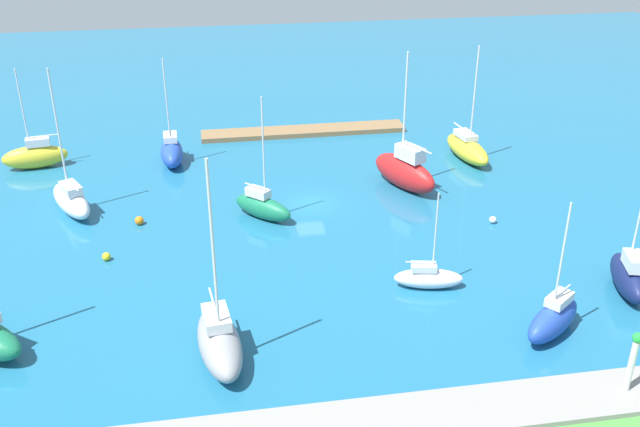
# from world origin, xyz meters

# --- Properties ---
(water) EXTENTS (160.00, 160.00, 0.00)m
(water) POSITION_xyz_m (0.00, 0.00, 0.00)
(water) COLOR #1E668C
(water) RESTS_ON ground
(pier_dock) EXTENTS (22.70, 3.06, 0.53)m
(pier_dock) POSITION_xyz_m (-2.13, -18.32, 0.26)
(pier_dock) COLOR olive
(pier_dock) RESTS_ON ground
(breakwater) EXTENTS (74.04, 3.50, 1.17)m
(breakwater) POSITION_xyz_m (0.00, 28.83, 0.58)
(breakwater) COLOR gray
(breakwater) RESTS_ON ground
(harbor_beacon) EXTENTS (0.56, 0.56, 3.73)m
(harbor_beacon) POSITION_xyz_m (-12.93, 28.83, 3.32)
(harbor_beacon) COLOR silver
(harbor_beacon) RESTS_ON breakwater
(sailboat_blue_off_beacon) EXTENTS (2.41, 6.16, 10.75)m
(sailboat_blue_off_beacon) POSITION_xyz_m (12.20, -11.66, 1.27)
(sailboat_blue_off_beacon) COLOR #2347B2
(sailboat_blue_off_beacon) RESTS_ON water
(sailboat_green_east_end) EXTENTS (5.31, 5.32, 10.67)m
(sailboat_green_east_end) POSITION_xyz_m (4.41, 2.12, 1.09)
(sailboat_green_east_end) COLOR #19724C
(sailboat_green_east_end) RESTS_ON water
(sailboat_white_inner_mooring) EXTENTS (4.99, 7.21, 12.55)m
(sailboat_white_inner_mooring) POSITION_xyz_m (20.48, -1.66, 1.23)
(sailboat_white_inner_mooring) COLOR white
(sailboat_white_inner_mooring) RESTS_ON water
(sailboat_yellow_far_south) EXTENTS (3.36, 7.92, 11.67)m
(sailboat_yellow_far_south) POSITION_xyz_m (-17.34, -7.84, 1.19)
(sailboat_yellow_far_south) COLOR yellow
(sailboat_yellow_far_south) RESTS_ON water
(sailboat_red_west_end) EXTENTS (5.44, 8.00, 12.61)m
(sailboat_red_west_end) POSITION_xyz_m (-9.12, -1.97, 1.71)
(sailboat_red_west_end) COLOR red
(sailboat_red_west_end) RESTS_ON water
(sailboat_navy_mid_basin) EXTENTS (3.35, 6.21, 9.11)m
(sailboat_navy_mid_basin) POSITION_xyz_m (-19.59, 17.98, 1.26)
(sailboat_navy_mid_basin) COLOR #141E4C
(sailboat_navy_mid_basin) RESTS_ON water
(sailboat_gray_near_pier) EXTENTS (3.32, 7.39, 13.19)m
(sailboat_gray_near_pier) POSITION_xyz_m (8.78, 20.85, 1.27)
(sailboat_gray_near_pier) COLOR gray
(sailboat_gray_near_pier) RESTS_ON water
(sailboat_blue_along_channel) EXTENTS (5.54, 4.81, 9.38)m
(sailboat_blue_along_channel) POSITION_xyz_m (-12.15, 21.84, 1.17)
(sailboat_blue_along_channel) COLOR #2347B2
(sailboat_blue_along_channel) RESTS_ON water
(sailboat_white_far_north) EXTENTS (5.10, 2.55, 7.33)m
(sailboat_white_far_north) POSITION_xyz_m (-6.07, 15.09, 0.78)
(sailboat_white_far_north) COLOR white
(sailboat_white_far_north) RESTS_ON water
(sailboat_yellow_outer_mooring) EXTENTS (6.41, 2.92, 10.02)m
(sailboat_yellow_outer_mooring) POSITION_xyz_m (25.42, -12.75, 1.28)
(sailboat_yellow_outer_mooring) COLOR yellow
(sailboat_yellow_outer_mooring) RESTS_ON water
(mooring_buoy_white) EXTENTS (0.61, 0.61, 0.61)m
(mooring_buoy_white) POSITION_xyz_m (-14.47, 6.32, 0.30)
(mooring_buoy_white) COLOR white
(mooring_buoy_white) RESTS_ON water
(mooring_buoy_yellow) EXTENTS (0.64, 0.64, 0.64)m
(mooring_buoy_yellow) POSITION_xyz_m (16.79, 7.39, 0.32)
(mooring_buoy_yellow) COLOR yellow
(mooring_buoy_yellow) RESTS_ON water
(mooring_buoy_orange) EXTENTS (0.73, 0.73, 0.73)m
(mooring_buoy_orange) POSITION_xyz_m (14.68, 1.66, 0.36)
(mooring_buoy_orange) COLOR orange
(mooring_buoy_orange) RESTS_ON water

